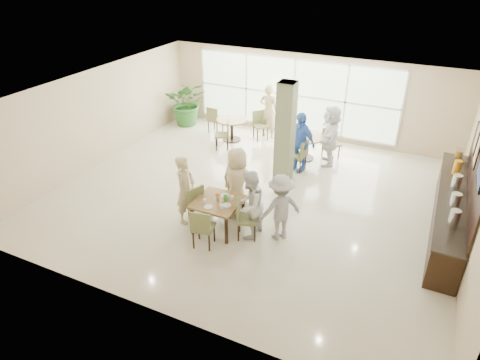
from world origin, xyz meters
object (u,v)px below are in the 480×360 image
at_px(adult_a, 300,142).
at_px(adult_b, 330,135).
at_px(potted_plant, 187,103).
at_px(round_table_left, 232,124).
at_px(teen_left, 185,190).
at_px(buffet_counter, 451,209).
at_px(teen_standing, 280,208).
at_px(main_table, 218,204).
at_px(round_table_right, 305,141).
at_px(teen_far, 237,182).
at_px(adult_standing, 269,111).
at_px(teen_right, 250,205).

distance_m(adult_a, adult_b, 1.05).
height_order(potted_plant, adult_b, adult_b).
distance_m(round_table_left, teen_left, 4.97).
bearing_deg(teen_left, buffet_counter, -71.06).
bearing_deg(teen_standing, main_table, -36.37).
bearing_deg(round_table_left, buffet_counter, -20.60).
xyz_separation_m(round_table_right, teen_far, (-0.53, -3.70, 0.30)).
bearing_deg(potted_plant, teen_far, -47.60).
relative_size(round_table_left, adult_b, 0.58).
height_order(buffet_counter, adult_standing, buffet_counter).
height_order(round_table_right, teen_standing, teen_standing).
bearing_deg(buffet_counter, adult_standing, 149.94).
height_order(round_table_right, teen_left, teen_left).
bearing_deg(teen_standing, round_table_right, -128.12).
distance_m(main_table, potted_plant, 6.84).
bearing_deg(buffet_counter, teen_right, -151.77).
height_order(teen_far, teen_right, teen_far).
bearing_deg(teen_standing, potted_plant, -91.24).
xyz_separation_m(round_table_left, teen_right, (2.80, -4.74, 0.25)).
xyz_separation_m(teen_right, adult_a, (-0.06, 3.61, 0.08)).
bearing_deg(round_table_left, teen_right, -59.42).
bearing_deg(teen_far, teen_standing, 169.05).
distance_m(teen_left, adult_a, 3.99).
bearing_deg(adult_b, potted_plant, -112.19).
bearing_deg(adult_standing, potted_plant, 7.49).
xyz_separation_m(main_table, teen_right, (0.76, 0.07, 0.14)).
relative_size(teen_right, adult_a, 0.91).
bearing_deg(adult_standing, buffet_counter, 153.84).
xyz_separation_m(buffet_counter, adult_b, (-3.42, 2.24, 0.36)).
height_order(teen_far, adult_standing, adult_standing).
xyz_separation_m(teen_far, teen_right, (0.66, -0.72, -0.06)).
distance_m(teen_far, teen_right, 0.98).
bearing_deg(potted_plant, main_table, -52.66).
distance_m(teen_right, teen_standing, 0.67).
distance_m(main_table, adult_a, 3.75).
height_order(teen_standing, adult_a, adult_a).
bearing_deg(main_table, potted_plant, 127.34).
xyz_separation_m(teen_far, teen_standing, (1.29, -0.49, -0.09)).
xyz_separation_m(teen_far, adult_standing, (-1.16, 4.84, 0.05)).
xyz_separation_m(round_table_left, potted_plant, (-2.11, 0.63, 0.26)).
height_order(teen_left, teen_right, teen_left).
bearing_deg(round_table_right, potted_plant, 168.71).
xyz_separation_m(buffet_counter, adult_standing, (-5.86, 3.39, 0.37)).
bearing_deg(buffet_counter, teen_standing, -150.37).
distance_m(buffet_counter, potted_plant, 9.51).
bearing_deg(adult_b, adult_a, -52.77).
height_order(buffet_counter, adult_a, buffet_counter).
relative_size(round_table_left, adult_standing, 0.57).
height_order(teen_left, adult_b, adult_b).
xyz_separation_m(potted_plant, adult_a, (4.84, -1.76, 0.07)).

